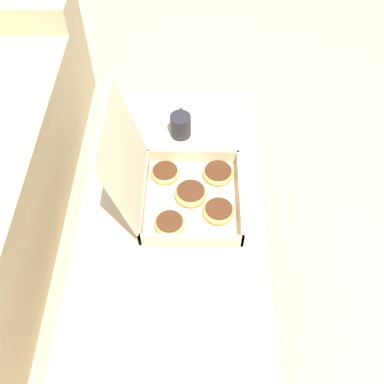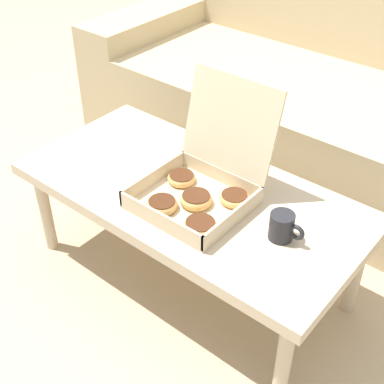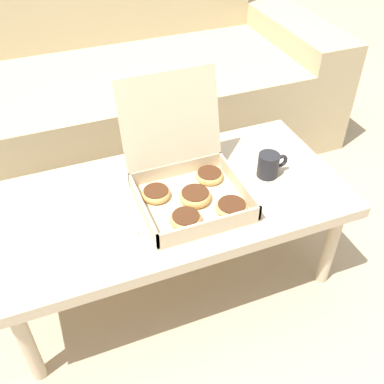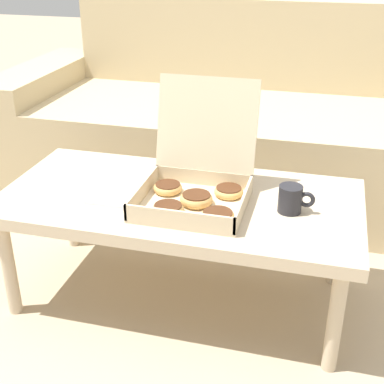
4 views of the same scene
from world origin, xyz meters
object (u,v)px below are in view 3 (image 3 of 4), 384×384
at_px(coffee_table, 169,206).
at_px(pastry_box, 190,183).
at_px(coffee_mug, 269,165).
at_px(couch, 105,92).

xyz_separation_m(coffee_table, pastry_box, (0.06, -0.03, 0.10)).
xyz_separation_m(coffee_table, coffee_mug, (0.35, -0.02, 0.08)).
distance_m(coffee_table, pastry_box, 0.12).
bearing_deg(coffee_table, pastry_box, -22.29).
distance_m(coffee_table, coffee_mug, 0.36).
height_order(couch, pastry_box, couch).
distance_m(couch, coffee_mug, 1.04).
bearing_deg(pastry_box, couch, 93.67).
bearing_deg(couch, coffee_table, -90.00).
relative_size(couch, coffee_mug, 20.18).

